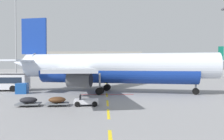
{
  "coord_description": "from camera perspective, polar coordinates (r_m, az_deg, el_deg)",
  "views": [
    {
      "loc": [
        17.67,
        -10.62,
        4.38
      ],
      "look_at": [
        18.86,
        24.81,
        3.57
      ],
      "focal_mm": 35.38,
      "sensor_mm": 36.0,
      "label": 1
    }
  ],
  "objects": [
    {
      "name": "terminal_satellite",
      "position": [
        160.35,
        -6.32,
        2.13
      ],
      "size": [
        74.79,
        25.53,
        14.99
      ],
      "color": "#9E998E",
      "rests_on": "ground"
    },
    {
      "name": "airliner_foreground",
      "position": [
        34.67,
        0.12,
        0.6
      ],
      "size": [
        34.58,
        33.8,
        12.2
      ],
      "color": "silver",
      "rests_on": "ground"
    },
    {
      "name": "apron_paint_markings",
      "position": [
        48.77,
        -1.53,
        -3.84
      ],
      "size": [
        8.0,
        95.57,
        0.01
      ],
      "color": "yellow",
      "rests_on": "ground"
    },
    {
      "name": "ground",
      "position": [
        55.5,
        21.85,
        -3.31
      ],
      "size": [
        400.0,
        400.0,
        0.0
      ],
      "primitive_type": "plane",
      "color": "gray"
    },
    {
      "name": "apron_light_mast_near",
      "position": [
        75.16,
        -23.63,
        11.36
      ],
      "size": [
        1.8,
        1.8,
        28.87
      ],
      "color": "slate",
      "rests_on": "ground"
    },
    {
      "name": "uld_cargo_container",
      "position": [
        36.49,
        -22.23,
        -4.42
      ],
      "size": [
        1.72,
        1.68,
        1.6
      ],
      "color": "#194C9E",
      "rests_on": "ground"
    },
    {
      "name": "baggage_train",
      "position": [
        24.47,
        -13.91,
        -7.8
      ],
      "size": [
        8.64,
        1.81,
        1.14
      ],
      "color": "silver",
      "rests_on": "ground"
    }
  ]
}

